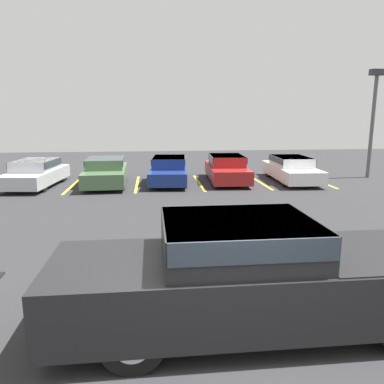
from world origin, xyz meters
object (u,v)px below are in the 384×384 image
parked_sedan_c (169,169)px  parked_sedan_e (291,168)px  parked_sedan_a (36,172)px  parked_sedan_d (227,168)px  light_post (374,112)px  parked_sedan_b (106,171)px  pickup_truck (259,274)px

parked_sedan_c → parked_sedan_e: size_ratio=0.95×
parked_sedan_a → parked_sedan_d: parked_sedan_d is taller
parked_sedan_c → parked_sedan_d: 2.84m
parked_sedan_e → light_post: light_post is taller
parked_sedan_b → parked_sedan_c: bearing=94.0°
parked_sedan_b → parked_sedan_c: 2.99m
pickup_truck → parked_sedan_e: bearing=66.9°
parked_sedan_b → light_post: (13.46, 0.73, 2.73)m
parked_sedan_d → light_post: bearing=96.0°
pickup_truck → parked_sedan_c: (-0.73, 12.81, -0.21)m
parked_sedan_c → parked_sedan_d: parked_sedan_d is taller
parked_sedan_c → parked_sedan_d: size_ratio=0.99×
parked_sedan_b → pickup_truck: bearing=14.7°
pickup_truck → parked_sedan_b: bearing=106.3°
parked_sedan_a → parked_sedan_e: 12.18m
pickup_truck → parked_sedan_d: 13.04m
parked_sedan_d → light_post: light_post is taller
parked_sedan_a → parked_sedan_e: size_ratio=0.91×
pickup_truck → parked_sedan_e: pickup_truck is taller
light_post → pickup_truck: bearing=-126.4°
parked_sedan_c → light_post: size_ratio=0.84×
parked_sedan_d → light_post: 8.12m
parked_sedan_e → pickup_truck: bearing=-20.2°
parked_sedan_d → parked_sedan_a: bearing=-84.3°
pickup_truck → parked_sedan_d: size_ratio=1.33×
parked_sedan_c → parked_sedan_e: (6.06, -0.17, -0.01)m
pickup_truck → parked_sedan_c: bearing=93.0°
parked_sedan_d → parked_sedan_e: 3.22m
parked_sedan_e → parked_sedan_c: bearing=-88.9°
pickup_truck → parked_sedan_b: pickup_truck is taller
parked_sedan_b → light_post: light_post is taller
parked_sedan_c → parked_sedan_e: bearing=93.4°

